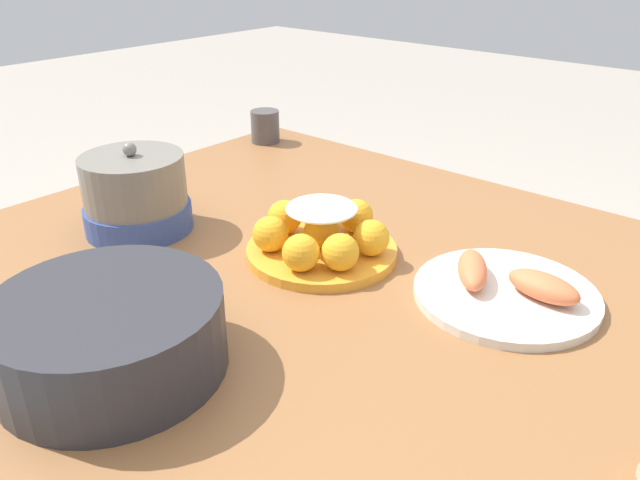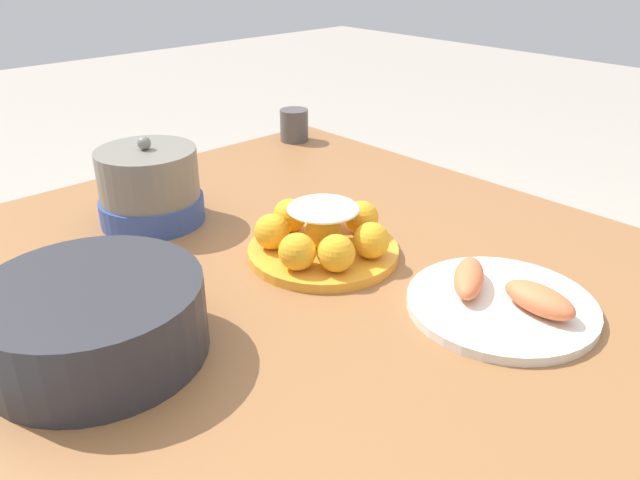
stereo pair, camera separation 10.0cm
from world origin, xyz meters
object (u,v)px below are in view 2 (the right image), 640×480
Objects in this scene: serving_bowl at (93,318)px; cup_near at (294,125)px; dining_table at (317,315)px; cake_plate at (323,236)px; seafood_platter at (502,301)px; warming_pot at (150,187)px.

serving_bowl reaches higher than cup_near.
cup_near reaches higher than dining_table.
dining_table is at bearing 142.29° from cup_near.
cake_plate reaches higher than dining_table.
cup_near is (0.81, -0.31, 0.03)m from seafood_platter.
cake_plate is 0.64m from cup_near.
warming_pot reaches higher than serving_bowl.
warming_pot is (0.31, 0.14, 0.03)m from cake_plate.
warming_pot is (0.32, -0.26, 0.01)m from serving_bowl.
serving_bowl is at bearing 90.33° from cake_plate.
serving_bowl is (0.03, 0.35, 0.14)m from dining_table.
warming_pot reaches higher than seafood_platter.
seafood_platter is at bearing 159.26° from cup_near.
warming_pot is (0.34, 0.10, 0.15)m from dining_table.
seafood_platter is (-0.27, -0.11, 0.10)m from dining_table.
serving_bowl is 0.93m from cup_near.
cake_plate is at bearing 14.31° from seafood_platter.
cake_plate is 0.39m from serving_bowl.
cup_near is at bearing -36.49° from cake_plate.
cake_plate is 3.11× the size of cup_near.
serving_bowl is at bearing 141.09° from warming_pot.
seafood_platter is 0.87m from cup_near.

